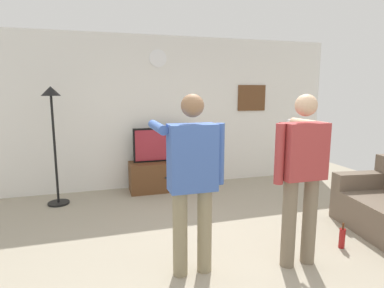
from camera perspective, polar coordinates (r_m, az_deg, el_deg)
name	(u,v)px	position (r m, az deg, el deg)	size (l,w,h in m)	color
ground_plane	(230,263)	(3.54, 6.79, -20.27)	(8.40, 8.40, 0.00)	#9E937F
back_wall	(167,112)	(5.90, -4.42, 5.62)	(6.40, 0.10, 2.70)	silver
tv_stand	(163,176)	(5.71, -5.19, -5.66)	(1.16, 0.48, 0.52)	brown
television	(162,145)	(5.64, -5.37, -0.09)	(1.00, 0.07, 0.59)	black
wall_clock	(158,58)	(5.82, -6.09, 14.91)	(0.30, 0.30, 0.03)	white
framed_picture	(251,98)	(6.40, 10.53, 8.06)	(0.57, 0.04, 0.49)	brown
floor_lamp	(53,121)	(5.23, -23.53, 3.75)	(0.32, 0.32, 1.81)	black
person_standing_nearer_lamp	(192,174)	(2.99, 0.00, -5.41)	(0.62, 0.78, 1.72)	gray
person_standing_nearer_couch	(301,170)	(3.32, 18.89, -4.41)	(0.61, 0.78, 1.72)	#7A6B56
beverage_bottle	(342,238)	(4.11, 25.13, -14.88)	(0.07, 0.07, 0.29)	maroon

